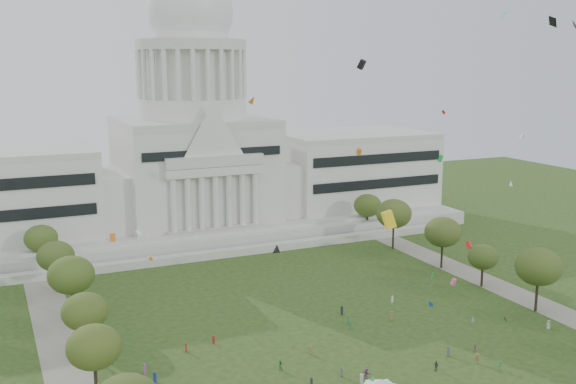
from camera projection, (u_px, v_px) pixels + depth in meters
name	position (u px, v px, depth m)	size (l,w,h in m)	color
capitol	(194.00, 158.00, 203.94)	(160.00, 64.50, 91.30)	beige
path_left	(67.00, 369.00, 114.02)	(8.00, 160.00, 0.04)	gray
path_right	(507.00, 290.00, 153.01)	(8.00, 160.00, 0.04)	gray
row_tree_l_2	(94.00, 347.00, 102.25)	(8.42, 8.42, 11.97)	black
row_tree_r_2	(539.00, 267.00, 138.38)	(9.55, 9.55, 13.58)	black
row_tree_l_3	(85.00, 312.00, 117.54)	(8.12, 8.12, 11.55)	black
row_tree_r_3	(483.00, 257.00, 154.20)	(7.01, 7.01, 9.98)	black
row_tree_l_4	(71.00, 275.00, 133.84)	(9.29, 9.29, 13.21)	black
row_tree_r_4	(443.00, 232.00, 167.82)	(9.19, 9.19, 13.06)	black
row_tree_l_5	(56.00, 256.00, 150.18)	(8.33, 8.33, 11.85)	black
row_tree_r_5	(394.00, 214.00, 185.19)	(9.82, 9.82, 13.96)	black
row_tree_l_6	(41.00, 238.00, 165.74)	(8.19, 8.19, 11.64)	black
row_tree_r_6	(368.00, 205.00, 202.49)	(8.42, 8.42, 11.97)	black
person_0	(549.00, 325.00, 130.62)	(0.90, 0.59, 1.85)	silver
person_2	(473.00, 321.00, 132.84)	(0.82, 0.50, 1.68)	silver
person_3	(477.00, 358.00, 115.79)	(1.24, 0.64, 1.91)	olive
person_4	(436.00, 366.00, 113.10)	(1.03, 0.56, 1.76)	#4C4C51
person_5	(366.00, 374.00, 110.17)	(1.72, 0.68, 1.86)	#994C8C
person_8	(280.00, 365.00, 113.29)	(0.84, 0.52, 1.73)	#33723F
person_9	(500.00, 365.00, 113.41)	(1.04, 0.54, 1.61)	#33723F
person_10	(475.00, 348.00, 120.67)	(0.78, 0.43, 1.34)	#994C8C
distant_crowd	(290.00, 365.00, 113.50)	(62.27, 42.08, 1.93)	#26262B
kite_swarm	(393.00, 198.00, 105.56)	(82.10, 106.59, 56.09)	red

